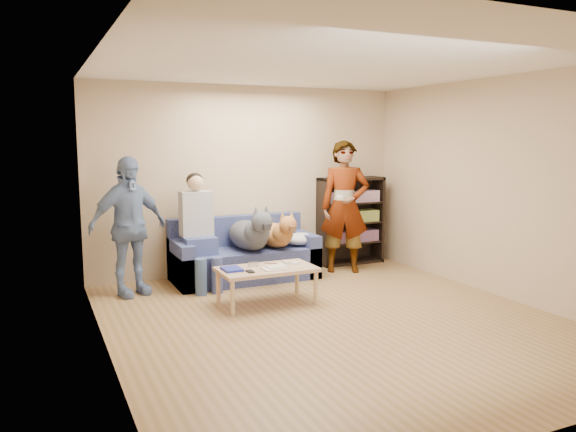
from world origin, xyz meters
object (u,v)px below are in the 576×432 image
dog_tan (277,234)px  notebook_blue (232,269)px  dog_gray (251,233)px  bookshelf (350,219)px  person_standing_right (345,207)px  sofa (243,258)px  person_seated (199,226)px  camera_silver (253,264)px  coffee_table (267,272)px  person_standing_left (128,226)px

dog_tan → notebook_blue: bearing=-134.8°
dog_gray → bookshelf: size_ratio=0.97×
person_standing_right → sofa: size_ratio=0.97×
person_standing_right → person_seated: (-2.09, 0.07, -0.15)m
person_seated → dog_tan: 1.06m
person_standing_right → camera_silver: size_ratio=16.81×
coffee_table → bookshelf: 2.45m
person_seated → bookshelf: (2.44, 0.36, -0.09)m
person_standing_right → camera_silver: (-1.72, -0.89, -0.48)m
camera_silver → coffee_table: size_ratio=0.10×
person_standing_right → sofa: 1.60m
person_seated → dog_gray: 0.69m
dog_gray → dog_tan: (0.38, 0.03, -0.04)m
dog_gray → dog_tan: size_ratio=1.10×
person_standing_left → person_seated: person_standing_left is taller
notebook_blue → bookshelf: (2.36, 1.39, 0.25)m
sofa → bookshelf: bookshelf is taller
person_standing_right → camera_silver: 2.00m
sofa → person_standing_right: bearing=-7.9°
dog_gray → person_standing_right: bearing=0.9°
notebook_blue → person_standing_left: bearing=134.4°
camera_silver → bookshelf: size_ratio=0.08×
dog_tan → bookshelf: size_ratio=0.88×
notebook_blue → bookshelf: 2.75m
dog_tan → person_standing_left: bearing=179.7°
dog_tan → person_standing_right: bearing=-0.5°
notebook_blue → sofa: 1.30m
camera_silver → person_standing_right: bearing=27.3°
person_standing_right → person_seated: 2.10m
coffee_table → person_seated: bearing=114.2°
notebook_blue → bookshelf: bearing=30.6°
camera_silver → dog_gray: bearing=70.8°
sofa → person_seated: person_seated is taller
notebook_blue → person_seated: person_seated is taller
camera_silver → dog_tan: (0.68, 0.90, 0.17)m
person_standing_right → dog_tan: size_ratio=1.61×
notebook_blue → sofa: (0.56, 1.16, -0.15)m
camera_silver → person_standing_left: bearing=143.7°
person_standing_right → dog_tan: person_standing_right is taller
person_standing_right → coffee_table: 1.97m
person_standing_right → person_seated: size_ratio=1.26×
sofa → bookshelf: (1.80, 0.23, 0.40)m
person_standing_right → notebook_blue: 2.28m
notebook_blue → camera_silver: 0.29m
person_seated → coffee_table: (0.49, -1.08, -0.40)m
person_seated → coffee_table: size_ratio=1.34×
dog_gray → bookshelf: bookshelf is taller
notebook_blue → dog_tan: dog_tan is taller
person_standing_left → person_seated: size_ratio=1.14×
person_standing_right → dog_tan: (-1.04, 0.01, -0.31)m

